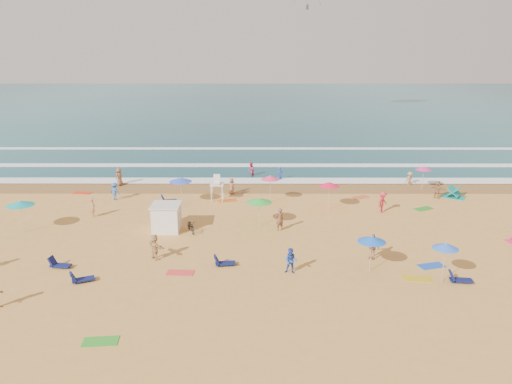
{
  "coord_description": "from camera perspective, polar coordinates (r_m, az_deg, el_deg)",
  "views": [
    {
      "loc": [
        2.47,
        -35.5,
        13.72
      ],
      "look_at": [
        2.37,
        6.0,
        1.5
      ],
      "focal_mm": 35.0,
      "sensor_mm": 36.0,
      "label": 1
    }
  ],
  "objects": [
    {
      "name": "lifeguard_stand",
      "position": [
        45.79,
        -4.47,
        0.29
      ],
      "size": [
        1.2,
        1.2,
        2.1
      ],
      "primitive_type": null,
      "color": "white",
      "rests_on": "ground"
    },
    {
      "name": "beach_umbrellas",
      "position": [
        37.01,
        -2.29,
        -1.76
      ],
      "size": [
        55.56,
        22.71,
        0.75
      ],
      "color": "#FF3869",
      "rests_on": "ground"
    },
    {
      "name": "loungers",
      "position": [
        35.09,
        -1.0,
        -6.31
      ],
      "size": [
        57.55,
        16.91,
        0.34
      ],
      "color": "#101653",
      "rests_on": "ground"
    },
    {
      "name": "ground",
      "position": [
        38.14,
        -3.6,
        -4.71
      ],
      "size": [
        220.0,
        220.0,
        0.0
      ],
      "primitive_type": "plane",
      "color": "gold",
      "rests_on": "ground"
    },
    {
      "name": "ocean",
      "position": [
        120.31,
        -1.06,
        9.85
      ],
      "size": [
        220.0,
        140.0,
        0.18
      ],
      "primitive_type": "cube",
      "color": "#0C4756",
      "rests_on": "ground"
    },
    {
      "name": "cabana",
      "position": [
        38.88,
        -10.19,
        -2.96
      ],
      "size": [
        2.0,
        2.0,
        2.0
      ],
      "primitive_type": "cube",
      "color": "white",
      "rests_on": "ground"
    },
    {
      "name": "surf_foam",
      "position": [
        58.48,
        -2.3,
        2.93
      ],
      "size": [
        200.0,
        18.7,
        0.05
      ],
      "color": "white",
      "rests_on": "ground"
    },
    {
      "name": "cabana_roof",
      "position": [
        38.55,
        -10.27,
        -1.47
      ],
      "size": [
        2.2,
        2.2,
        0.12
      ],
      "primitive_type": "cube",
      "color": "silver",
      "rests_on": "cabana"
    },
    {
      "name": "beachgoers",
      "position": [
        41.99,
        -0.29,
        -1.5
      ],
      "size": [
        35.56,
        29.45,
        2.11
      ],
      "color": "tan",
      "rests_on": "ground"
    },
    {
      "name": "towels",
      "position": [
        37.47,
        -3.83,
        -5.08
      ],
      "size": [
        48.08,
        26.22,
        0.03
      ],
      "color": "#C83E19",
      "rests_on": "ground"
    },
    {
      "name": "bicycle",
      "position": [
        38.48,
        -7.44,
        -3.85
      ],
      "size": [
        1.29,
        1.98,
        0.98
      ],
      "primitive_type": "imported",
      "rotation": [
        0.0,
        0.0,
        0.37
      ],
      "color": "black",
      "rests_on": "ground"
    },
    {
      "name": "popup_tents",
      "position": [
        45.5,
        24.64,
        -1.9
      ],
      "size": [
        3.08,
        13.59,
        1.2
      ],
      "color": "#EA3467",
      "rests_on": "ground"
    },
    {
      "name": "wet_sand",
      "position": [
        49.98,
        -2.7,
        0.46
      ],
      "size": [
        220.0,
        220.0,
        0.0
      ],
      "primitive_type": "plane",
      "color": "olive",
      "rests_on": "ground"
    }
  ]
}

